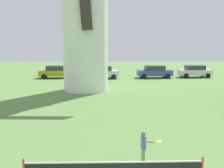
% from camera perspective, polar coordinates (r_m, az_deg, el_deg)
% --- Properties ---
extents(windmill, '(10.17, 4.80, 15.55)m').
position_cam_1_polar(windmill, '(24.70, -5.87, 14.87)').
color(windmill, white).
rests_on(windmill, ground_plane).
extents(player_far, '(0.72, 0.46, 1.21)m').
position_cam_1_polar(player_far, '(9.85, 6.94, -12.92)').
color(player_far, '#9E937F').
rests_on(player_far, ground_plane).
extents(parked_car_mustard, '(4.34, 2.04, 1.56)m').
position_cam_1_polar(parked_car_mustard, '(34.47, -11.95, 2.63)').
color(parked_car_mustard, '#999919').
rests_on(parked_car_mustard, ground_plane).
extents(parked_car_silver, '(4.37, 2.34, 1.56)m').
position_cam_1_polar(parked_car_silver, '(33.12, -2.30, 2.58)').
color(parked_car_silver, silver).
rests_on(parked_car_silver, ground_plane).
extents(parked_car_blue, '(4.45, 1.99, 1.56)m').
position_cam_1_polar(parked_car_blue, '(34.29, 9.19, 2.68)').
color(parked_car_blue, '#334C99').
rests_on(parked_car_blue, ground_plane).
extents(parked_car_cream, '(4.26, 2.03, 1.56)m').
position_cam_1_polar(parked_car_cream, '(36.10, 17.45, 2.69)').
color(parked_car_cream, silver).
rests_on(parked_car_cream, ground_plane).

